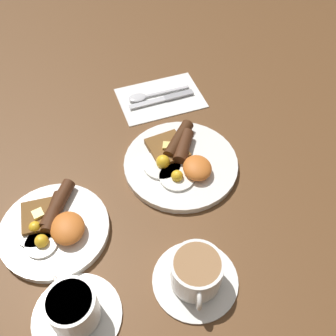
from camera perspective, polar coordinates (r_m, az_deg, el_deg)
ground_plane at (r=0.86m, az=1.85°, el=0.26°), size 3.00×3.00×0.00m
breakfast_plate_near at (r=0.85m, az=1.79°, el=0.97°), size 0.25×0.25×0.05m
breakfast_plate_far at (r=0.79m, az=-16.18°, el=-8.15°), size 0.21×0.21×0.05m
teacup_near at (r=0.70m, az=4.10°, el=-15.09°), size 0.15×0.15×0.07m
teacup_far at (r=0.69m, az=-13.53°, el=-19.38°), size 0.15×0.15×0.07m
napkin at (r=1.02m, az=-1.10°, el=10.16°), size 0.16×0.22×0.01m
knife at (r=1.01m, az=-0.39°, el=10.06°), size 0.03×0.17×0.01m
spoon at (r=1.01m, az=-3.47°, el=10.35°), size 0.03×0.16×0.01m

